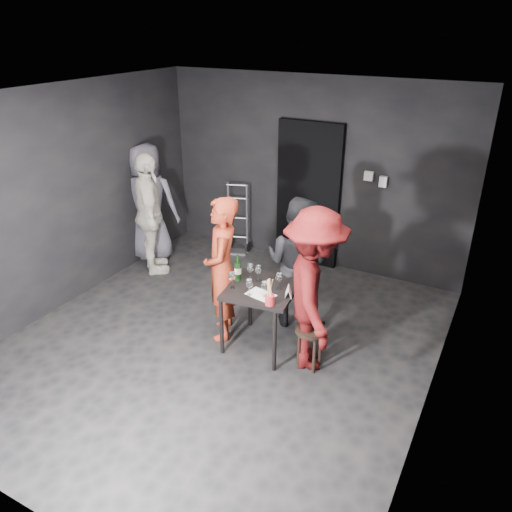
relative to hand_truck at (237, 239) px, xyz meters
The scene contains 27 objects.
floor 2.52m from the hand_truck, 64.06° to the right, with size 4.50×5.00×0.02m, color black.
ceiling 3.54m from the hand_truck, 64.06° to the right, with size 4.50×5.00×0.02m, color silver.
wall_back 1.60m from the hand_truck, 12.51° to the left, with size 4.50×0.04×2.70m, color black.
wall_front 5.01m from the hand_truck, 77.01° to the right, with size 4.50×0.04×2.70m, color black.
wall_left 2.78m from the hand_truck, 117.06° to the right, with size 0.04×5.00×2.70m, color black.
wall_right 4.20m from the hand_truck, 33.98° to the right, with size 0.04×5.00×2.70m, color black.
doorway 1.40m from the hand_truck, ahead, with size 0.95×0.10×2.10m, color black.
wallbox_upper 2.32m from the hand_truck, ahead, with size 0.12×0.06×0.12m, color #B7B7B2.
wallbox_lower 2.46m from the hand_truck, ahead, with size 0.10×0.06×0.14m, color #B7B7B2.
hand_truck is the anchor object (origin of this frame).
tasting_table 2.62m from the hand_truck, 53.73° to the right, with size 0.72×0.72×0.75m.
stool 3.04m from the hand_truck, 45.22° to the right, with size 0.32×0.32×0.47m.
server_red 2.41m from the hand_truck, 63.63° to the right, with size 0.68×0.45×1.87m, color #A9331C.
woman_black 2.28m from the hand_truck, 41.08° to the right, with size 0.83×0.45×1.70m, color black.
man_maroon 3.08m from the hand_truck, 44.44° to the right, with size 1.32×0.61×2.04m, color #590E0F.
bystander_cream 1.60m from the hand_truck, 121.59° to the right, with size 1.19×0.57×2.04m, color white.
bystander_grey 1.55m from the hand_truck, 141.65° to the right, with size 1.01×0.55×2.07m, color slate.
tasting_mat 2.78m from the hand_truck, 54.40° to the right, with size 0.29×0.19×0.00m, color white.
wine_glass_a 2.64m from the hand_truck, 60.72° to the right, with size 0.08×0.08×0.21m, color white, non-canonical shape.
wine_glass_b 2.47m from the hand_truck, 56.01° to the right, with size 0.08×0.08×0.20m, color white, non-canonical shape.
wine_glass_c 2.50m from the hand_truck, 54.04° to the right, with size 0.07×0.07×0.20m, color white, non-canonical shape.
wine_glass_d 2.79m from the hand_truck, 56.85° to the right, with size 0.08×0.08×0.20m, color white, non-canonical shape.
wine_glass_e 2.84m from the hand_truck, 53.71° to the right, with size 0.07×0.07×0.19m, color white, non-canonical shape.
wine_glass_f 2.71m from the hand_truck, 49.88° to the right, with size 0.08×0.08×0.20m, color white, non-canonical shape.
wine_bottle 2.48m from the hand_truck, 59.31° to the right, with size 0.07×0.07×0.30m.
breadstick_cup 3.01m from the hand_truck, 53.14° to the right, with size 0.10×0.10×0.30m.
reserved_card 2.85m from the hand_truck, 48.85° to the right, with size 0.08×0.14×0.11m, color white, non-canonical shape.
Camera 1 is at (2.59, -3.96, 3.35)m, focal length 35.00 mm.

